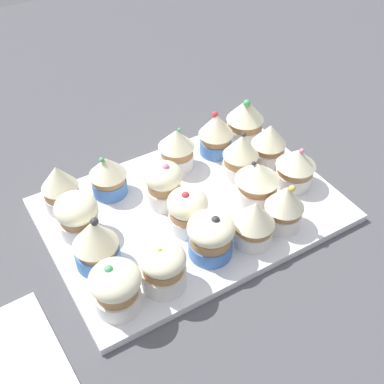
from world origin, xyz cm
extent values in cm
cube|color=#4C4C51|center=(0.00, 0.00, -1.50)|extent=(180.00, 180.00, 3.00)
cube|color=silver|center=(0.00, 0.00, 0.60)|extent=(41.96, 29.27, 1.20)
cylinder|color=white|center=(-16.52, -10.08, 2.44)|extent=(5.73, 5.73, 2.49)
cylinder|color=#AD7F51|center=(-16.52, -10.08, 4.43)|extent=(5.09, 5.09, 1.48)
ellipsoid|color=#F4EDC6|center=(-16.52, -10.08, 6.23)|extent=(6.28, 6.28, 3.52)
sphere|color=#4CB266|center=(-16.87, -9.64, 7.82)|extent=(1.12, 1.12, 1.12)
cylinder|color=white|center=(-10.20, -10.01, 2.54)|extent=(5.87, 5.87, 2.68)
cylinder|color=#AD7F51|center=(-10.20, -10.01, 4.46)|extent=(5.19, 5.19, 1.16)
ellipsoid|color=#F4EDC6|center=(-10.20, -10.01, 5.99)|extent=(5.87, 5.87, 3.15)
sphere|color=#EAD64C|center=(-10.42, -9.77, 7.46)|extent=(0.67, 0.67, 0.67)
cylinder|color=#477AC6|center=(-2.44, -8.79, 2.37)|extent=(5.92, 5.92, 2.34)
cylinder|color=#AD7F51|center=(-2.44, -8.79, 4.26)|extent=(5.52, 5.52, 1.45)
ellipsoid|color=#F4EDC6|center=(-2.44, -8.79, 5.97)|extent=(6.31, 6.31, 3.27)
sphere|color=#333338|center=(-1.97, -9.04, 7.43)|extent=(1.17, 1.17, 1.17)
cylinder|color=white|center=(3.68, -9.92, 2.41)|extent=(5.40, 5.40, 2.42)
cylinder|color=#AD7F51|center=(3.68, -9.92, 4.16)|extent=(5.11, 5.11, 1.10)
cone|color=#F4EDC6|center=(3.68, -9.92, 6.55)|extent=(5.70, 5.70, 3.68)
cylinder|color=white|center=(9.11, -9.58, 2.45)|extent=(5.24, 5.24, 2.50)
cylinder|color=#AD7F51|center=(9.11, -9.58, 4.22)|extent=(4.87, 4.87, 1.05)
cone|color=#F4EDC6|center=(9.11, -9.58, 6.56)|extent=(5.48, 5.48, 3.62)
sphere|color=#EAD64C|center=(9.50, -10.02, 8.23)|extent=(0.93, 0.93, 0.93)
cylinder|color=#477AC6|center=(-15.95, -2.65, 2.51)|extent=(5.91, 5.91, 2.62)
cylinder|color=#AD7F51|center=(-15.95, -2.65, 4.34)|extent=(5.27, 5.27, 1.04)
cone|color=#F4EDC6|center=(-15.95, -2.65, 6.86)|extent=(5.97, 5.97, 3.99)
sphere|color=#333338|center=(-15.55, -2.57, 8.69)|extent=(1.09, 1.09, 1.09)
cylinder|color=white|center=(-2.61, -3.14, 2.39)|extent=(5.31, 5.31, 2.38)
cylinder|color=#AD7F51|center=(-2.61, -3.14, 4.16)|extent=(5.05, 5.05, 1.15)
ellipsoid|color=#F4EDC6|center=(-2.61, -3.14, 5.88)|extent=(5.67, 5.67, 3.82)
sphere|color=red|center=(-3.01, -3.31, 7.62)|extent=(1.10, 1.10, 1.10)
cylinder|color=white|center=(8.79, -3.66, 2.59)|extent=(6.12, 6.12, 2.78)
cylinder|color=#AD7F51|center=(8.79, -3.66, 4.70)|extent=(5.51, 5.51, 1.44)
cone|color=#F4EDC6|center=(8.79, -3.66, 6.82)|extent=(6.47, 6.47, 2.80)
sphere|color=#333338|center=(8.33, -3.06, 8.12)|extent=(0.64, 0.64, 0.64)
cylinder|color=white|center=(16.07, -3.62, 2.38)|extent=(5.63, 5.63, 2.37)
cylinder|color=#AD7F51|center=(16.07, -3.62, 4.23)|extent=(5.31, 5.31, 1.33)
cone|color=#F4EDC6|center=(16.07, -3.62, 6.34)|extent=(6.08, 6.08, 2.88)
sphere|color=pink|center=(16.45, -3.89, 7.67)|extent=(0.73, 0.73, 0.73)
cylinder|color=white|center=(-15.98, 3.70, 2.45)|extent=(5.38, 5.38, 2.50)
cylinder|color=#AD7F51|center=(-15.98, 3.70, 4.21)|extent=(4.92, 4.92, 1.02)
ellipsoid|color=#F4EDC6|center=(-15.98, 3.70, 5.93)|extent=(5.93, 5.93, 4.04)
cylinder|color=white|center=(-2.96, 3.07, 2.55)|extent=(5.20, 5.20, 2.70)
cylinder|color=#AD7F51|center=(-2.96, 3.07, 4.59)|extent=(4.66, 4.66, 1.38)
ellipsoid|color=#F4EDC6|center=(-2.96, 3.07, 6.36)|extent=(5.61, 5.61, 3.60)
sphere|color=pink|center=(-2.65, 2.76, 7.99)|extent=(1.11, 1.11, 1.11)
cylinder|color=white|center=(10.25, 2.52, 2.37)|extent=(5.43, 5.43, 2.33)
cylinder|color=#AD7F51|center=(10.25, 2.52, 4.30)|extent=(5.11, 5.11, 1.54)
cone|color=#F4EDC6|center=(10.25, 2.52, 6.85)|extent=(5.57, 5.57, 3.56)
sphere|color=#333338|center=(10.76, 2.84, 8.52)|extent=(0.72, 0.72, 0.72)
cylinder|color=white|center=(15.96, 2.90, 2.41)|extent=(5.36, 5.36, 2.42)
cylinder|color=#AD7F51|center=(15.96, 2.90, 4.18)|extent=(4.75, 4.75, 1.13)
cone|color=#F4EDC6|center=(15.96, 2.90, 6.51)|extent=(5.52, 5.52, 3.51)
cylinder|color=white|center=(-16.10, 9.80, 2.39)|extent=(5.25, 5.25, 2.39)
cylinder|color=#AD7F51|center=(-16.10, 9.80, 4.35)|extent=(5.01, 5.01, 1.53)
cone|color=#F4EDC6|center=(-16.10, 9.80, 6.96)|extent=(5.32, 5.32, 3.69)
cylinder|color=#477AC6|center=(-8.99, 9.17, 2.42)|extent=(5.26, 5.26, 2.43)
cylinder|color=#AD7F51|center=(-8.99, 9.17, 4.21)|extent=(5.04, 5.04, 1.15)
cone|color=#F4EDC6|center=(-8.99, 9.17, 6.31)|extent=(5.65, 5.65, 3.06)
sphere|color=#4CB266|center=(-9.58, 9.23, 7.72)|extent=(0.78, 0.78, 0.78)
cylinder|color=white|center=(2.77, 9.33, 2.45)|extent=(5.39, 5.39, 2.50)
cylinder|color=#AD7F51|center=(2.77, 9.33, 4.45)|extent=(5.05, 5.05, 1.50)
cone|color=#F4EDC6|center=(2.77, 9.33, 6.73)|extent=(5.75, 5.75, 3.06)
sphere|color=#4CB266|center=(3.35, 9.32, 8.16)|extent=(0.61, 0.61, 0.61)
cylinder|color=#477AC6|center=(10.07, 9.19, 2.39)|extent=(5.22, 5.22, 2.38)
cylinder|color=#AD7F51|center=(10.07, 9.19, 4.26)|extent=(4.78, 4.78, 1.36)
cone|color=#F4EDC6|center=(10.07, 9.19, 6.79)|extent=(5.69, 5.69, 3.70)
sphere|color=red|center=(9.99, 9.59, 8.48)|extent=(1.03, 1.03, 1.03)
cylinder|color=white|center=(16.55, 10.16, 2.37)|extent=(6.05, 6.05, 2.35)
cylinder|color=#AD7F51|center=(16.55, 10.16, 4.24)|extent=(5.74, 5.74, 1.39)
cone|color=#F4EDC6|center=(16.55, 10.16, 6.81)|extent=(6.31, 6.31, 3.74)
sphere|color=#4CB266|center=(16.17, 9.62, 8.50)|extent=(1.19, 1.19, 1.19)
camera|label=1|loc=(-27.26, -45.30, 53.14)|focal=46.94mm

